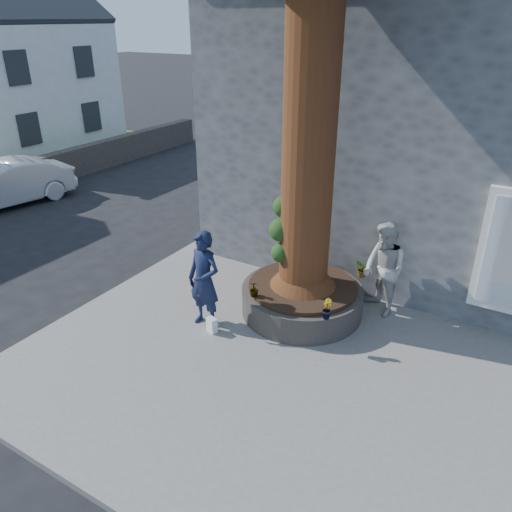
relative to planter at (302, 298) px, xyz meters
The scene contains 14 objects.
ground 2.19m from the planter, 111.80° to the right, with size 120.00×120.00×0.00m, color black.
pavement 1.27m from the planter, 55.01° to the right, with size 9.00×8.00×0.12m, color slate.
yellow_line 4.00m from the planter, 165.44° to the right, with size 0.10×30.00×0.01m, color yellow.
stone_shop 6.12m from the planter, 71.86° to the left, with size 10.30×8.30×6.30m.
planter is the anchor object (origin of this frame).
man 1.96m from the planter, 135.61° to the right, with size 0.67×0.44×1.84m, color #141C39.
woman 1.62m from the planter, 31.20° to the left, with size 0.88×0.68×1.81m, color #BCB9B4.
shopping_bag 1.82m from the planter, 126.70° to the right, with size 0.20×0.12×0.28m, color white.
car_silver 10.66m from the planter, behind, with size 1.41×4.03×1.33m, color silver.
a_board_sign 11.06m from the planter, behind, with size 0.55×0.36×1.00m, color #113E18.
plant_a 0.74m from the planter, 111.19° to the left, with size 0.19×0.13×0.37m, color gray.
plant_b 1.30m from the planter, 45.00° to the right, with size 0.19×0.19×0.35m, color gray.
plant_c 1.11m from the planter, 123.41° to the right, with size 0.16×0.16×0.29m, color gray.
plant_d 1.29m from the planter, 45.00° to the left, with size 0.30×0.26×0.33m, color gray.
Camera 1 is at (4.29, -5.52, 5.28)m, focal length 35.00 mm.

